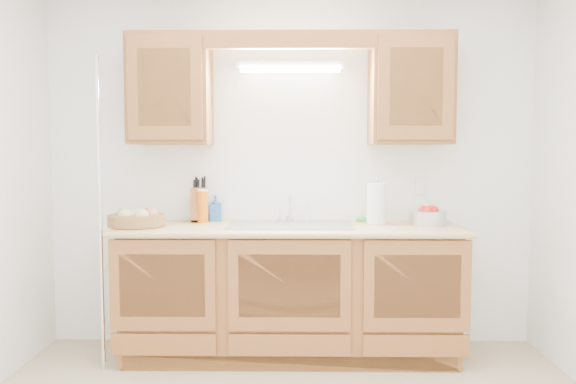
{
  "coord_description": "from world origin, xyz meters",
  "views": [
    {
      "loc": [
        0.04,
        -2.58,
        1.4
      ],
      "look_at": [
        -0.01,
        0.85,
        1.15
      ],
      "focal_mm": 35.0,
      "sensor_mm": 36.0,
      "label": 1
    }
  ],
  "objects_px": {
    "fruit_basket": "(137,218)",
    "paper_towel": "(376,204)",
    "apple_bowl": "(428,216)",
    "knife_block": "(199,205)"
  },
  "relations": [
    {
      "from": "fruit_basket",
      "to": "paper_towel",
      "type": "distance_m",
      "value": 1.63
    },
    {
      "from": "apple_bowl",
      "to": "paper_towel",
      "type": "bearing_deg",
      "value": 174.83
    },
    {
      "from": "fruit_basket",
      "to": "knife_block",
      "type": "relative_size",
      "value": 1.4
    },
    {
      "from": "knife_block",
      "to": "apple_bowl",
      "type": "bearing_deg",
      "value": -10.43
    },
    {
      "from": "apple_bowl",
      "to": "knife_block",
      "type": "bearing_deg",
      "value": 174.06
    },
    {
      "from": "knife_block",
      "to": "apple_bowl",
      "type": "xyz_separation_m",
      "value": [
        1.6,
        -0.17,
        -0.06
      ]
    },
    {
      "from": "fruit_basket",
      "to": "apple_bowl",
      "type": "relative_size",
      "value": 1.43
    },
    {
      "from": "apple_bowl",
      "to": "fruit_basket",
      "type": "bearing_deg",
      "value": -177.18
    },
    {
      "from": "paper_towel",
      "to": "knife_block",
      "type": "bearing_deg",
      "value": 173.84
    },
    {
      "from": "fruit_basket",
      "to": "knife_block",
      "type": "distance_m",
      "value": 0.47
    }
  ]
}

